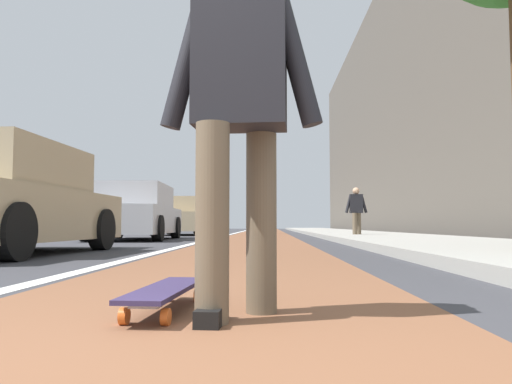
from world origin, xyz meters
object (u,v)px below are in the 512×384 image
at_px(parked_car_near, 4,202).
at_px(traffic_light, 222,163).
at_px(pedestrian_distant, 356,209).
at_px(parked_car_mid, 136,213).
at_px(parked_car_far, 183,217).
at_px(skateboard, 166,292).
at_px(skater_person, 239,102).

relative_size(parked_car_near, traffic_light, 0.92).
distance_m(traffic_light, pedestrian_distant, 8.47).
bearing_deg(parked_car_near, parked_car_mid, -0.02).
xyz_separation_m(parked_car_far, pedestrian_distant, (-5.22, -5.94, 0.14)).
relative_size(parked_car_mid, parked_car_far, 1.04).
relative_size(skateboard, skater_person, 0.52).
xyz_separation_m(skater_person, parked_car_near, (4.43, 3.46, -0.22)).
distance_m(skateboard, skater_person, 0.92).
height_order(skateboard, traffic_light, traffic_light).
height_order(parked_car_mid, pedestrian_distant, pedestrian_distant).
bearing_deg(pedestrian_distant, parked_car_near, 141.50).
height_order(parked_car_far, pedestrian_distant, pedestrian_distant).
bearing_deg(skateboard, traffic_light, 4.68).
relative_size(skateboard, parked_car_mid, 0.18).
xyz_separation_m(skater_person, traffic_light, (18.91, 1.88, 2.14)).
relative_size(skateboard, parked_car_near, 0.21).
relative_size(skater_person, traffic_light, 0.37).
xyz_separation_m(parked_car_mid, parked_car_far, (6.31, -0.16, -0.01)).
xyz_separation_m(parked_car_near, pedestrian_distant, (7.68, -6.11, 0.13)).
distance_m(skater_person, parked_car_far, 17.64).
xyz_separation_m(skateboard, parked_car_near, (4.28, 3.11, 0.62)).
height_order(parked_car_near, pedestrian_distant, parked_car_near).
relative_size(parked_car_far, pedestrian_distant, 3.01).
distance_m(parked_car_near, parked_car_mid, 6.59).
bearing_deg(parked_car_mid, parked_car_near, 179.98).
distance_m(skateboard, traffic_light, 19.06).
distance_m(parked_car_far, traffic_light, 3.18).
bearing_deg(traffic_light, pedestrian_distant, -146.31).
bearing_deg(traffic_light, parked_car_far, 138.21).
bearing_deg(skater_person, pedestrian_distant, -12.34).
relative_size(parked_car_mid, traffic_light, 1.04).
distance_m(skater_person, parked_car_near, 5.63).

